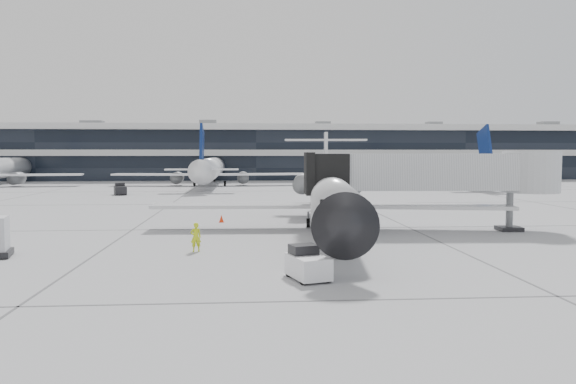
{
  "coord_description": "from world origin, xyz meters",
  "views": [
    {
      "loc": [
        -1.83,
        -40.28,
        5.48
      ],
      "look_at": [
        1.18,
        0.77,
        2.6
      ],
      "focal_mm": 35.0,
      "sensor_mm": 36.0,
      "label": 1
    }
  ],
  "objects": [
    {
      "name": "regional_jet",
      "position": [
        4.1,
        -0.89,
        2.52
      ],
      "size": [
        25.59,
        31.95,
        7.38
      ],
      "rotation": [
        0.0,
        0.0,
        -0.11
      ],
      "color": "silver",
      "rests_on": "ground"
    },
    {
      "name": "far_tug",
      "position": [
        -18.37,
        34.21,
        0.7
      ],
      "size": [
        2.12,
        2.77,
        1.56
      ],
      "rotation": [
        0.0,
        0.0,
        0.31
      ],
      "color": "black",
      "rests_on": "ground"
    },
    {
      "name": "traffic_cone",
      "position": [
        -3.86,
        4.0,
        0.28
      ],
      "size": [
        0.45,
        0.45,
        0.6
      ],
      "rotation": [
        0.0,
        0.0,
        -0.13
      ],
      "color": "#FA310D",
      "rests_on": "ground"
    },
    {
      "name": "terminal",
      "position": [
        0.0,
        82.0,
        5.0
      ],
      "size": [
        170.0,
        22.0,
        10.0
      ],
      "primitive_type": "cube",
      "color": "black",
      "rests_on": "ground"
    },
    {
      "name": "ground",
      "position": [
        0.0,
        0.0,
        0.0
      ],
      "size": [
        220.0,
        220.0,
        0.0
      ],
      "primitive_type": "plane",
      "color": "gray",
      "rests_on": "ground"
    },
    {
      "name": "jet_bridge",
      "position": [
        11.81,
        -2.05,
        4.09
      ],
      "size": [
        17.47,
        4.23,
        5.61
      ],
      "rotation": [
        0.0,
        0.0,
        -0.05
      ],
      "color": "silver",
      "rests_on": "ground"
    },
    {
      "name": "ramp_worker",
      "position": [
        -4.68,
        -9.14,
        0.81
      ],
      "size": [
        0.68,
        0.54,
        1.62
      ],
      "primitive_type": "imported",
      "rotation": [
        0.0,
        0.0,
        3.42
      ],
      "color": "#CDE518",
      "rests_on": "ground"
    },
    {
      "name": "bg_jet_center",
      "position": [
        -8.0,
        55.0,
        0.0
      ],
      "size": [
        32.0,
        40.0,
        9.6
      ],
      "primitive_type": null,
      "color": "white",
      "rests_on": "ground"
    },
    {
      "name": "bg_jet_right",
      "position": [
        32.0,
        55.0,
        0.0
      ],
      "size": [
        32.0,
        40.0,
        9.6
      ],
      "primitive_type": null,
      "color": "white",
      "rests_on": "ground"
    },
    {
      "name": "baggage_tug",
      "position": [
        0.77,
        -16.37,
        0.65
      ],
      "size": [
        1.95,
        2.57,
        1.45
      ],
      "rotation": [
        0.0,
        0.0,
        0.3
      ],
      "color": "white",
      "rests_on": "ground"
    }
  ]
}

